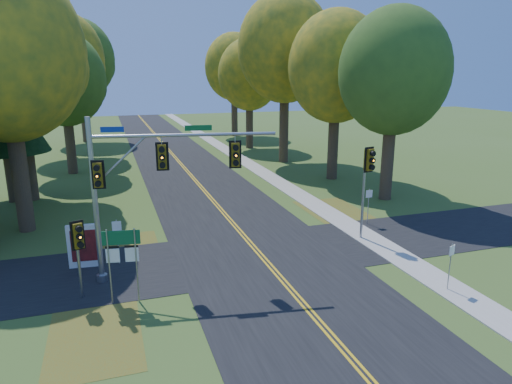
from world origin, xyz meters
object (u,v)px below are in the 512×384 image
object	(u,v)px
east_signal_pole	(368,170)
route_sign_cluster	(122,251)
traffic_mast	(141,177)
info_kiosk	(85,246)

from	to	relation	value
east_signal_pole	route_sign_cluster	bearing A→B (deg)	-177.42
route_sign_cluster	traffic_mast	bearing A→B (deg)	72.59
route_sign_cluster	east_signal_pole	bearing A→B (deg)	24.50
traffic_mast	info_kiosk	world-z (taller)	traffic_mast
route_sign_cluster	info_kiosk	world-z (taller)	route_sign_cluster
traffic_mast	east_signal_pole	xyz separation A→B (m)	(11.26, 1.22, -0.69)
traffic_mast	info_kiosk	size ratio (longest dim) A/B	3.73
east_signal_pole	info_kiosk	size ratio (longest dim) A/B	2.45
traffic_mast	east_signal_pole	world-z (taller)	traffic_mast
east_signal_pole	route_sign_cluster	xyz separation A→B (m)	(-12.24, -3.09, -1.64)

